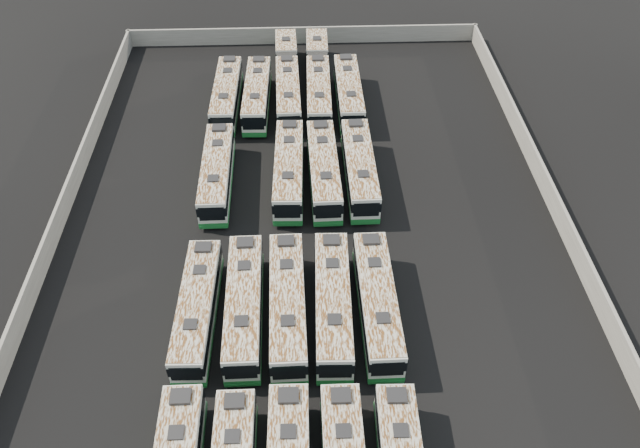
% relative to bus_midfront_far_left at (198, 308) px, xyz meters
% --- Properties ---
extents(ground, '(140.00, 140.00, 0.00)m').
position_rel_bus_midfront_far_left_xyz_m(ground, '(8.78, 9.11, -1.73)').
color(ground, black).
rests_on(ground, ground).
extents(perimeter_wall, '(45.20, 73.20, 2.20)m').
position_rel_bus_midfront_far_left_xyz_m(perimeter_wall, '(8.78, 9.11, -0.63)').
color(perimeter_wall, slate).
rests_on(perimeter_wall, ground).
extents(bus_midfront_far_left, '(2.81, 12.06, 3.38)m').
position_rel_bus_midfront_far_left_xyz_m(bus_midfront_far_left, '(0.00, 0.00, 0.00)').
color(bus_midfront_far_left, beige).
rests_on(bus_midfront_far_left, ground).
extents(bus_midfront_left, '(2.78, 12.39, 3.48)m').
position_rel_bus_midfront_far_left_xyz_m(bus_midfront_left, '(3.51, 0.15, 0.05)').
color(bus_midfront_left, beige).
rests_on(bus_midfront_left, ground).
extents(bus_midfront_center, '(2.86, 12.60, 3.54)m').
position_rel_bus_midfront_far_left_xyz_m(bus_midfront_center, '(6.80, 0.06, 0.08)').
color(bus_midfront_center, beige).
rests_on(bus_midfront_center, ground).
extents(bus_midfront_right, '(2.97, 12.60, 3.53)m').
position_rel_bus_midfront_far_left_xyz_m(bus_midfront_right, '(10.24, 0.05, 0.08)').
color(bus_midfront_right, beige).
rests_on(bus_midfront_right, ground).
extents(bus_midfront_far_right, '(2.76, 12.48, 3.51)m').
position_rel_bus_midfront_far_left_xyz_m(bus_midfront_far_right, '(13.62, 0.05, 0.07)').
color(bus_midfront_far_right, beige).
rests_on(bus_midfront_far_right, ground).
extents(bus_midback_far_left, '(2.74, 12.39, 3.49)m').
position_rel_bus_midfront_far_left_xyz_m(bus_midback_far_left, '(0.13, 16.33, 0.05)').
color(bus_midback_far_left, beige).
rests_on(bus_midback_far_left, ground).
extents(bus_midback_center, '(2.96, 12.64, 3.55)m').
position_rel_bus_midfront_far_left_xyz_m(bus_midback_center, '(6.92, 16.49, 0.08)').
color(bus_midback_center, beige).
rests_on(bus_midback_center, ground).
extents(bus_midback_right, '(2.95, 12.65, 3.55)m').
position_rel_bus_midfront_far_left_xyz_m(bus_midback_right, '(10.23, 16.33, 0.09)').
color(bus_midback_right, beige).
rests_on(bus_midback_right, ground).
extents(bus_midback_far_right, '(2.76, 12.59, 3.54)m').
position_rel_bus_midfront_far_left_xyz_m(bus_midback_far_right, '(13.66, 16.44, 0.08)').
color(bus_midback_far_right, beige).
rests_on(bus_midback_far_right, ground).
extents(bus_back_far_left, '(2.81, 12.34, 3.47)m').
position_rel_bus_midfront_far_left_xyz_m(bus_back_far_left, '(0.06, 30.18, 0.04)').
color(bus_back_far_left, beige).
rests_on(bus_back_far_left, ground).
extents(bus_back_left, '(2.89, 12.31, 3.45)m').
position_rel_bus_midfront_far_left_xyz_m(bus_back_left, '(3.41, 30.05, 0.04)').
color(bus_back_left, beige).
rests_on(bus_back_left, ground).
extents(bus_back_center, '(2.99, 19.00, 3.44)m').
position_rel_bus_midfront_far_left_xyz_m(bus_back_center, '(6.79, 33.43, 0.03)').
color(bus_back_center, beige).
rests_on(bus_back_center, ground).
extents(bus_back_right, '(2.91, 19.16, 3.47)m').
position_rel_bus_midfront_far_left_xyz_m(bus_back_right, '(10.30, 33.31, 0.04)').
color(bus_back_right, beige).
rests_on(bus_back_right, ground).
extents(bus_back_far_right, '(2.66, 12.40, 3.49)m').
position_rel_bus_midfront_far_left_xyz_m(bus_back_far_right, '(13.59, 30.05, 0.06)').
color(bus_back_far_right, beige).
rests_on(bus_back_far_right, ground).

